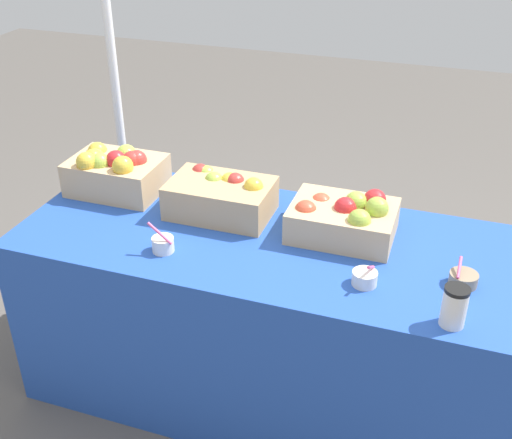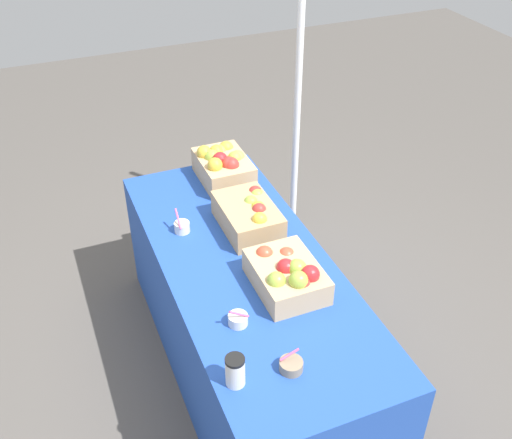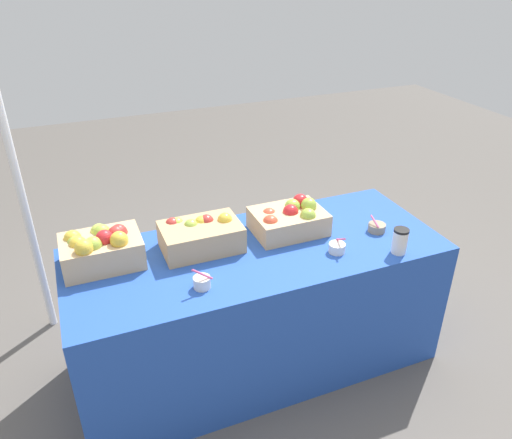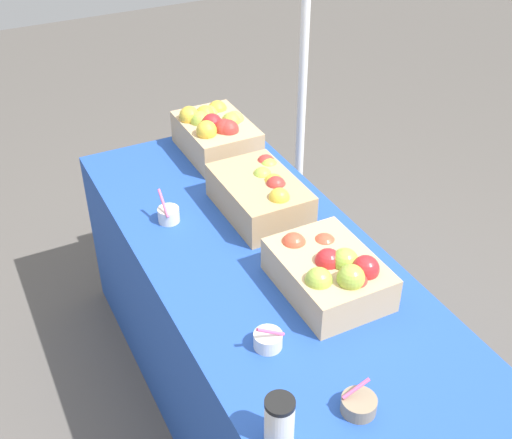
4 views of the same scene
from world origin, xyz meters
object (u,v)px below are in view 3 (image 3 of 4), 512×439
(sample_bowl_mid, at_px, (202,282))
(sample_bowl_far, at_px, (337,248))
(sample_bowl_near, at_px, (377,227))
(apple_crate_left, at_px, (100,248))
(coffee_cup, at_px, (400,241))
(apple_crate_right, at_px, (290,218))
(tent_pole, at_px, (18,182))
(apple_crate_middle, at_px, (200,235))

(sample_bowl_mid, xyz_separation_m, sample_bowl_far, (0.70, 0.03, -0.00))
(sample_bowl_near, bearing_deg, sample_bowl_mid, -172.52)
(apple_crate_left, distance_m, sample_bowl_near, 1.41)
(coffee_cup, bearing_deg, sample_bowl_near, 84.78)
(apple_crate_right, xyz_separation_m, tent_pole, (-1.30, 0.66, 0.16))
(sample_bowl_far, xyz_separation_m, coffee_cup, (0.28, -0.12, 0.04))
(apple_crate_middle, xyz_separation_m, sample_bowl_far, (0.61, -0.29, -0.05))
(apple_crate_middle, distance_m, sample_bowl_near, 0.94)
(apple_crate_middle, bearing_deg, apple_crate_right, -1.64)
(apple_crate_left, bearing_deg, sample_bowl_near, -9.29)
(apple_crate_right, relative_size, coffee_cup, 2.84)
(apple_crate_left, xyz_separation_m, tent_pole, (-0.33, 0.61, 0.14))
(apple_crate_left, height_order, tent_pole, tent_pole)
(sample_bowl_far, bearing_deg, sample_bowl_near, 18.57)
(sample_bowl_mid, distance_m, coffee_cup, 0.99)
(apple_crate_middle, height_order, sample_bowl_near, apple_crate_middle)
(apple_crate_left, height_order, sample_bowl_near, apple_crate_left)
(sample_bowl_mid, relative_size, sample_bowl_far, 1.20)
(coffee_cup, bearing_deg, tent_pole, 148.18)
(sample_bowl_mid, xyz_separation_m, coffee_cup, (0.99, -0.09, 0.04))
(apple_crate_middle, height_order, apple_crate_right, apple_crate_right)
(apple_crate_left, xyz_separation_m, sample_bowl_near, (1.39, -0.23, -0.07))
(apple_crate_middle, height_order, sample_bowl_far, apple_crate_middle)
(sample_bowl_mid, height_order, tent_pole, tent_pole)
(apple_crate_middle, height_order, sample_bowl_mid, apple_crate_middle)
(sample_bowl_near, height_order, coffee_cup, coffee_cup)
(apple_crate_middle, distance_m, apple_crate_right, 0.49)
(apple_crate_right, bearing_deg, coffee_cup, -44.23)
(apple_crate_left, xyz_separation_m, apple_crate_middle, (0.48, -0.03, -0.02))
(sample_bowl_mid, bearing_deg, tent_pole, 126.52)
(coffee_cup, bearing_deg, apple_crate_middle, 155.27)
(apple_crate_right, bearing_deg, sample_bowl_mid, -151.68)
(sample_bowl_mid, height_order, coffee_cup, coffee_cup)
(apple_crate_left, relative_size, sample_bowl_near, 3.99)
(sample_bowl_near, xyz_separation_m, tent_pole, (-1.73, 0.84, 0.21))
(sample_bowl_far, height_order, tent_pole, tent_pole)
(apple_crate_right, height_order, coffee_cup, apple_crate_right)
(sample_bowl_near, height_order, tent_pole, tent_pole)
(sample_bowl_near, xyz_separation_m, coffee_cup, (-0.02, -0.22, 0.04))
(apple_crate_right, height_order, sample_bowl_mid, apple_crate_right)
(apple_crate_left, height_order, sample_bowl_far, apple_crate_left)
(sample_bowl_near, bearing_deg, tent_pole, 154.07)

